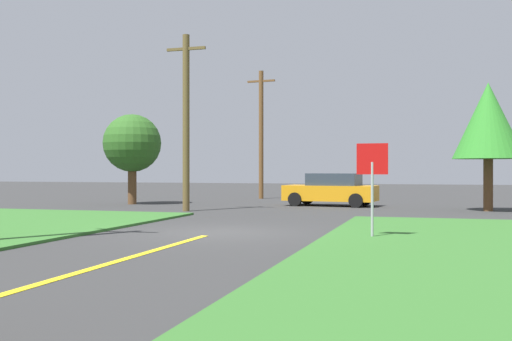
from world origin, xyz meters
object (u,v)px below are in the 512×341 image
Objects in this scene: utility_pole_mid at (186,120)px; oak_tree_left at (488,121)px; pine_tree_center at (132,144)px; utility_pole_far at (261,133)px; car_approaching_junction at (331,190)px; stop_sign at (372,171)px.

oak_tree_left is at bearing 16.58° from utility_pole_mid.
oak_tree_left reaches higher than pine_tree_center.
car_approaching_junction is at bearing -48.86° from utility_pole_far.
utility_pole_mid is at bearing 52.62° from car_approaching_junction.
utility_pole_far is at bearing 89.83° from utility_pole_mid.
utility_pole_mid is at bearing -90.17° from utility_pole_far.
stop_sign is 0.53× the size of pine_tree_center.
oak_tree_left is (12.55, -8.00, -0.20)m from utility_pole_far.
stop_sign is 12.28m from utility_pole_mid.
utility_pole_mid is (-5.43, -5.57, 3.14)m from car_approaching_junction.
utility_pole_far reaches higher than oak_tree_left.
car_approaching_junction is 0.61× the size of utility_pole_mid.
car_approaching_junction is 8.39m from utility_pole_mid.
utility_pole_far reaches higher than stop_sign.
utility_pole_mid reaches higher than oak_tree_left.
utility_pole_far reaches higher than pine_tree_center.
utility_pole_mid is at bearing -43.23° from stop_sign.
utility_pole_mid reaches higher than car_approaching_junction.
pine_tree_center is at bearing 178.89° from oak_tree_left.
pine_tree_center is at bearing -42.17° from stop_sign.
oak_tree_left is (12.59, 3.75, -0.04)m from utility_pole_mid.
stop_sign reaches higher than car_approaching_junction.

